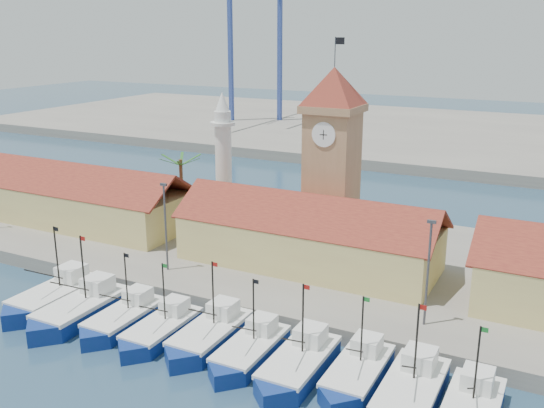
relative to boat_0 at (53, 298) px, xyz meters
The scene contains 20 objects.
ground 18.57m from the boat_0, ahead, with size 400.00×400.00×0.00m, color #1F4053.
quay 28.10m from the boat_0, 49.23° to the left, with size 140.00×32.00×1.50m, color gray.
terminal 108.84m from the boat_0, 80.29° to the left, with size 240.00×80.00×2.00m, color gray.
boat_0 is the anchor object (origin of this frame).
boat_1 4.25m from the boat_0, 12.86° to the right, with size 3.89×10.65×8.06m.
boat_2 8.57m from the boat_0, ahead, with size 3.38×9.25×7.00m.
boat_3 12.69m from the boat_0, ahead, with size 3.31×9.07×6.86m.
boat_4 16.87m from the boat_0, ahead, with size 3.58×9.82×7.43m.
boat_5 20.98m from the boat_0, ahead, with size 3.35×9.18×6.95m.
boat_6 25.28m from the boat_0, ahead, with size 3.62×9.91×7.50m.
boat_7 29.57m from the boat_0, ahead, with size 3.38×9.27×7.01m.
boat_8 33.70m from the boat_0, ahead, with size 3.70×10.14×7.67m.
hall_left 22.25m from the boat_0, 128.30° to the left, with size 31.20×10.13×7.61m.
hall_center 25.40m from the boat_0, 43.28° to the left, with size 27.04×10.13×7.61m.
clock_tower 31.66m from the boat_0, 51.75° to the left, with size 5.80×5.80×22.70m.
minaret 27.01m from the boat_0, 82.45° to the left, with size 3.00×3.00×16.30m.
palm_tree 23.96m from the boat_0, 94.05° to the left, with size 5.60×5.03×8.39m.
lamp_posts 21.76m from the boat_0, 26.21° to the left, with size 80.70×0.25×9.03m.
crane_blue_far 108.53m from the boat_0, 112.20° to the left, with size 1.00×36.93×45.72m.
crane_blue_near 110.31m from the boat_0, 105.43° to the left, with size 1.00×30.42×38.65m.
Camera 1 is at (23.46, -34.02, 24.97)m, focal length 40.00 mm.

